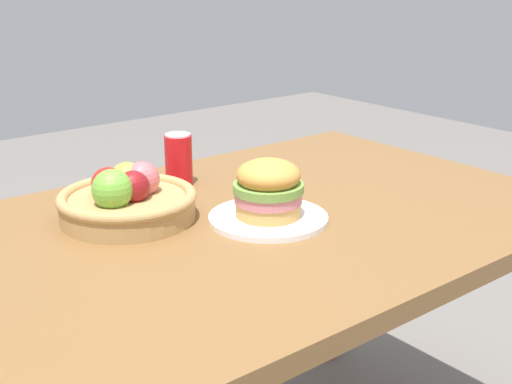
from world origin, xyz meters
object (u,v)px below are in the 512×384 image
(soda_can, at_px, (179,160))
(fruit_basket, at_px, (127,199))
(plate, at_px, (268,218))
(sandwich, at_px, (268,188))

(soda_can, bearing_deg, fruit_basket, -148.23)
(soda_can, bearing_deg, plate, -88.44)
(plate, distance_m, sandwich, 0.07)
(soda_can, relative_size, fruit_basket, 0.43)
(plate, height_order, sandwich, sandwich)
(plate, xyz_separation_m, sandwich, (0.00, 0.00, 0.07))
(plate, bearing_deg, soda_can, 91.56)
(plate, distance_m, fruit_basket, 0.30)
(plate, xyz_separation_m, fruit_basket, (-0.22, 0.19, 0.04))
(fruit_basket, bearing_deg, soda_can, 31.77)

